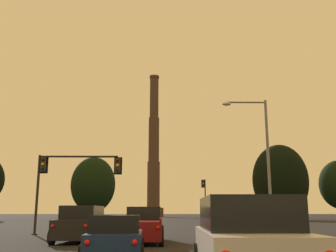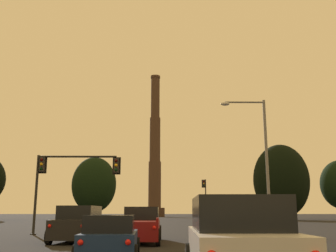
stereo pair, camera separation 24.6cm
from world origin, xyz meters
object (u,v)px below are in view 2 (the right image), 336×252
at_px(hatchback_right_lane_second, 222,237).
at_px(hatchback_center_lane_second, 110,239).
at_px(smokestack, 155,159).
at_px(traffic_light_overhead_left, 66,173).
at_px(traffic_light_far_right, 205,194).
at_px(suv_left_lane_front, 79,224).
at_px(suv_right_lane_third, 238,243).
at_px(pickup_truck_center_lane_front, 140,226).
at_px(street_lamp, 260,151).

bearing_deg(hatchback_right_lane_second, hatchback_center_lane_second, -164.90).
bearing_deg(smokestack, hatchback_right_lane_second, -87.43).
relative_size(traffic_light_overhead_left, traffic_light_far_right, 0.92).
relative_size(traffic_light_overhead_left, smokestack, 0.13).
bearing_deg(suv_left_lane_front, traffic_light_far_right, 77.56).
bearing_deg(traffic_light_overhead_left, hatchback_center_lane_second, -70.15).
relative_size(hatchback_center_lane_second, suv_right_lane_third, 0.84).
height_order(pickup_truck_center_lane_front, traffic_light_overhead_left, traffic_light_overhead_left).
distance_m(hatchback_right_lane_second, street_lamp, 14.19).
bearing_deg(suv_left_lane_front, traffic_light_overhead_left, 113.36).
relative_size(hatchback_center_lane_second, suv_left_lane_front, 0.84).
relative_size(street_lamp, smokestack, 0.20).
bearing_deg(traffic_light_far_right, suv_left_lane_front, -104.96).
relative_size(hatchback_right_lane_second, smokestack, 0.09).
xyz_separation_m(suv_left_lane_front, street_lamp, (11.18, 5.42, 4.78)).
distance_m(suv_right_lane_third, suv_left_lane_front, 14.31).
xyz_separation_m(suv_right_lane_third, suv_left_lane_front, (-6.08, 12.95, 0.00)).
bearing_deg(traffic_light_overhead_left, suv_left_lane_front, -69.16).
relative_size(suv_right_lane_third, street_lamp, 0.53).
xyz_separation_m(hatchback_center_lane_second, traffic_light_overhead_left, (-5.20, 14.41, 3.59)).
bearing_deg(hatchback_center_lane_second, traffic_light_far_right, 78.01).
xyz_separation_m(traffic_light_far_right, smokestack, (-9.45, 64.83, 14.11)).
distance_m(hatchback_right_lane_second, smokestack, 114.35).
bearing_deg(hatchback_center_lane_second, smokestack, 88.19).
bearing_deg(traffic_light_overhead_left, smokestack, 87.70).
xyz_separation_m(pickup_truck_center_lane_front, smokestack, (-1.76, 106.14, 17.60)).
bearing_deg(street_lamp, hatchback_center_lane_second, -122.45).
height_order(hatchback_right_lane_second, traffic_light_overhead_left, traffic_light_overhead_left).
height_order(hatchback_center_lane_second, smokestack, smokestack).
relative_size(suv_right_lane_third, suv_left_lane_front, 0.99).
bearing_deg(smokestack, traffic_light_far_right, -81.71).
bearing_deg(suv_right_lane_third, street_lamp, 76.00).
relative_size(pickup_truck_center_lane_front, traffic_light_far_right, 0.84).
bearing_deg(street_lamp, traffic_light_far_right, 90.36).
xyz_separation_m(street_lamp, smokestack, (-9.67, 100.40, 12.73)).
height_order(hatchback_center_lane_second, traffic_light_overhead_left, traffic_light_overhead_left).
xyz_separation_m(hatchback_right_lane_second, suv_left_lane_front, (-6.58, 7.04, 0.23)).
bearing_deg(street_lamp, traffic_light_overhead_left, 175.38).
bearing_deg(street_lamp, suv_right_lane_third, -105.52).
relative_size(pickup_truck_center_lane_front, suv_right_lane_third, 1.11).
height_order(suv_left_lane_front, smokestack, smokestack).
relative_size(hatchback_right_lane_second, traffic_light_far_right, 0.63).
xyz_separation_m(suv_left_lane_front, smokestack, (1.51, 105.82, 17.51)).
height_order(traffic_light_overhead_left, smokestack, smokestack).
height_order(suv_right_lane_third, smokestack, smokestack).
distance_m(suv_right_lane_third, traffic_light_far_right, 54.27).
bearing_deg(smokestack, suv_left_lane_front, -90.82).
height_order(hatchback_center_lane_second, suv_left_lane_front, suv_left_lane_front).
relative_size(traffic_light_far_right, street_lamp, 0.70).
xyz_separation_m(hatchback_center_lane_second, smokestack, (-1.21, 113.71, 17.74)).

